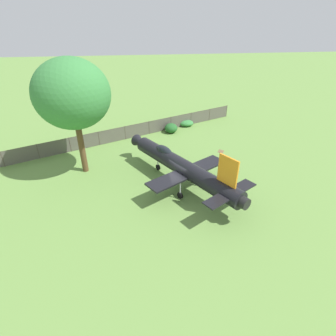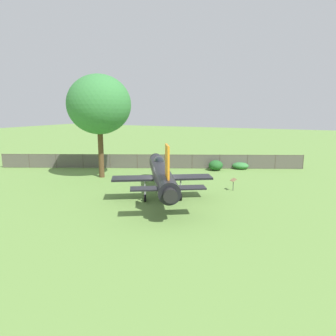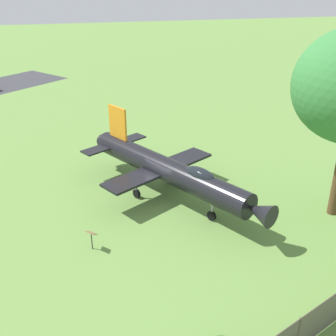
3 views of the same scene
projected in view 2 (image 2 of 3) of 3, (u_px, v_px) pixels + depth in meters
The scene contains 7 objects.
ground_plane at pixel (162, 197), 26.87m from camera, with size 200.00×200.00×0.00m, color #668E42.
display_jet at pixel (161, 173), 26.86m from camera, with size 13.57×9.86×5.06m.
shade_tree at pixel (99, 105), 33.07m from camera, with size 6.66×6.86×11.09m.
perimeter_fence at pixel (151, 161), 39.47m from camera, with size 15.35×35.25×1.81m.
shrub_near_fence at pixel (216, 165), 38.29m from camera, with size 1.91×1.75×1.24m.
shrub_by_tree at pixel (240, 166), 39.19m from camera, with size 1.76×2.08×0.83m.
info_plaque at pixel (233, 182), 28.70m from camera, with size 0.71×0.70×1.14m.
Camera 2 is at (23.28, 11.43, 7.48)m, focal length 33.24 mm.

